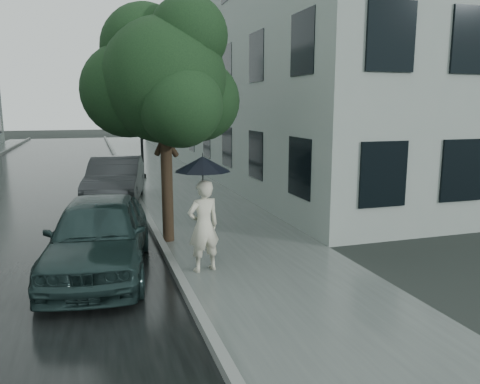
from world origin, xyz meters
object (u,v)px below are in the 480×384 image
object	(u,v)px
street_tree	(163,79)
lamp_post	(137,117)
car_far	(116,180)
car_near	(99,235)
pedestrian	(204,226)

from	to	relation	value
street_tree	lamp_post	world-z (taller)	street_tree
street_tree	car_far	distance (m)	5.76
lamp_post	car_near	bearing A→B (deg)	-117.24
pedestrian	car_near	bearing A→B (deg)	-28.31
street_tree	car_near	distance (m)	3.84
pedestrian	car_far	world-z (taller)	pedestrian
lamp_post	car_near	size ratio (longest dim) A/B	1.07
street_tree	lamp_post	bearing A→B (deg)	88.03
street_tree	lamp_post	size ratio (longest dim) A/B	1.19
car_far	car_near	bearing A→B (deg)	-85.83
lamp_post	car_near	distance (m)	12.07
pedestrian	street_tree	world-z (taller)	street_tree
car_near	car_far	distance (m)	6.74
street_tree	car_far	size ratio (longest dim) A/B	1.22
lamp_post	car_near	world-z (taller)	lamp_post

